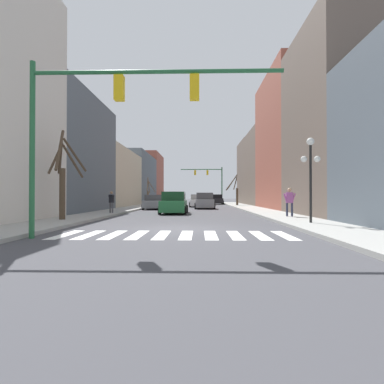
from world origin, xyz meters
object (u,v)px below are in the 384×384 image
Objects in this scene: traffic_signal_far at (210,177)px; street_tree_right_far at (148,193)px; pedestrian_near_right_corner at (111,200)px; car_driving_toward_lane at (217,200)px; street_tree_left_mid at (235,191)px; pedestrian_on_right_sidewalk at (289,200)px; car_parked_right_mid at (174,203)px; street_tree_right_near at (63,177)px; car_parked_left_near at (206,200)px; street_lamp_right_corner at (311,162)px; car_parked_right_far at (198,201)px; traffic_signal_near at (109,106)px; car_driving_away_lane at (205,201)px; car_parked_left_mid at (154,202)px.

traffic_signal_far is 1.78× the size of street_tree_right_far.
car_driving_toward_lane is at bearing 107.63° from pedestrian_near_right_corner.
street_tree_left_mid reaches higher than pedestrian_near_right_corner.
pedestrian_on_right_sidewalk is 1.10× the size of pedestrian_near_right_corner.
car_parked_right_mid reaches higher than car_driving_toward_lane.
pedestrian_on_right_sidewalk is at bearing 11.34° from street_tree_right_near.
car_parked_left_near is 22.60m from pedestrian_near_right_corner.
street_lamp_right_corner reaches higher than pedestrian_on_right_sidewalk.
car_parked_right_far is 1.06× the size of street_tree_right_far.
pedestrian_on_right_sidewalk is 0.45× the size of street_tree_right_far.
street_lamp_right_corner is at bearing 28.39° from traffic_signal_near.
pedestrian_on_right_sidewalk is 0.36× the size of street_tree_right_near.
car_driving_away_lane is 0.95× the size of car_parked_left_near.
street_tree_left_mid is 28.12m from street_tree_right_near.
traffic_signal_near is 1.90× the size of car_parked_left_near.
car_parked_left_near is 25.23m from pedestrian_on_right_sidewalk.
car_driving_away_lane is 0.88× the size of street_tree_right_near.
traffic_signal_near is 28.62m from car_parked_right_far.
street_lamp_right_corner is (8.46, 4.57, -1.42)m from traffic_signal_near.
pedestrian_on_right_sidewalk is (10.41, -12.66, 0.48)m from car_parked_left_mid.
car_driving_away_lane is at bearing 92.57° from pedestrian_near_right_corner.
car_driving_toward_lane is at bearing -81.00° from pedestrian_on_right_sidewalk.
street_tree_right_near reaches higher than car_parked_right_far.
traffic_signal_near is 2.04× the size of car_parked_right_far.
car_parked_left_near is (-4.38, 29.05, -2.28)m from street_lamp_right_corner.
traffic_signal_far is 4.38× the size of pedestrian_near_right_corner.
pedestrian_on_right_sidewalk is (7.71, -5.31, 0.39)m from car_parked_right_mid.
car_parked_left_near is at bearing 72.77° from street_tree_right_near.
car_parked_right_mid is at bearing 172.47° from car_parked_right_far.
traffic_signal_far is at bearing 95.69° from street_lamp_right_corner.
pedestrian_on_right_sidewalk reaches higher than car_parked_right_far.
pedestrian_on_right_sidewalk is at bearing -160.34° from car_driving_away_lane.
car_parked_left_mid is 15.63m from street_tree_right_near.
traffic_signal_near is 9.72m from street_lamp_right_corner.
car_parked_left_mid is at bearing -134.58° from street_tree_left_mid.
car_driving_toward_lane is 1.15× the size of street_tree_right_far.
car_parked_left_near reaches higher than car_parked_right_far.
traffic_signal_far reaches higher than car_parked_left_near.
traffic_signal_far reaches higher than car_driving_away_lane.
street_tree_left_mid is at bearing 157.76° from car_parked_right_mid.
car_parked_left_mid is 20.05m from car_driving_toward_lane.
traffic_signal_far is 1.65× the size of car_driving_away_lane.
car_parked_right_mid is 1.07× the size of car_driving_away_lane.
car_parked_left_near is at bearing 171.03° from car_parked_right_mid.
traffic_signal_near is 7.87m from street_tree_right_near.
car_parked_left_mid is at bearing -159.80° from car_parked_right_mid.
street_tree_right_near reaches higher than car_parked_left_near.
traffic_signal_far is 4.08m from car_driving_toward_lane.
car_driving_away_lane is at bearing 163.43° from car_parked_right_mid.
car_driving_away_lane is at bearing -117.79° from street_tree_left_mid.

